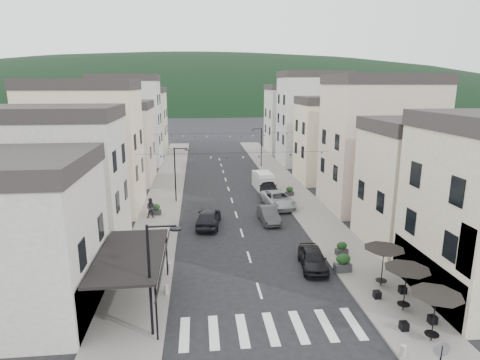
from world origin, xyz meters
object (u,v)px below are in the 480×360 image
at_px(parked_car_b, 269,215).
at_px(parked_car_c, 278,199).
at_px(parked_car_a, 313,258).
at_px(parked_car_e, 208,217).
at_px(pedestrian_a, 151,241).
at_px(delivery_van, 263,180).
at_px(pedestrian_b, 151,208).
at_px(parked_car_d, 267,186).

bearing_deg(parked_car_b, parked_car_c, 65.54).
bearing_deg(parked_car_a, parked_car_e, 132.70).
relative_size(parked_car_e, pedestrian_a, 3.16).
bearing_deg(parked_car_e, parked_car_c, -137.64).
xyz_separation_m(parked_car_e, delivery_van, (7.01, 12.62, 0.21)).
bearing_deg(parked_car_c, parked_car_b, -118.58).
height_order(parked_car_a, pedestrian_b, pedestrian_b).
bearing_deg(parked_car_c, pedestrian_b, -175.30).
bearing_deg(pedestrian_a, delivery_van, 23.84).
xyz_separation_m(parked_car_a, parked_car_b, (-1.38, 9.84, -0.01)).
height_order(parked_car_e, pedestrian_a, parked_car_e).
relative_size(parked_car_a, pedestrian_a, 2.67).
xyz_separation_m(parked_car_c, parked_car_d, (-0.14, 5.59, -0.04)).
distance_m(parked_car_a, pedestrian_a, 12.18).
bearing_deg(parked_car_e, parked_car_a, 134.27).
height_order(pedestrian_a, pedestrian_b, pedestrian_b).
height_order(parked_car_b, parked_car_c, parked_car_c).
relative_size(parked_car_e, delivery_van, 1.08).
distance_m(parked_car_e, pedestrian_b, 5.89).
distance_m(parked_car_a, parked_car_e, 11.61).
xyz_separation_m(pedestrian_a, pedestrian_b, (-0.80, 7.81, 0.19)).
bearing_deg(pedestrian_b, pedestrian_a, -83.03).
distance_m(delivery_van, pedestrian_b, 15.97).
relative_size(parked_car_b, parked_car_e, 0.85).
bearing_deg(parked_car_a, pedestrian_a, 166.81).
xyz_separation_m(parked_car_c, pedestrian_a, (-11.94, -10.52, 0.12)).
xyz_separation_m(parked_car_b, pedestrian_a, (-10.14, -5.90, 0.21)).
relative_size(parked_car_d, pedestrian_b, 2.64).
distance_m(delivery_van, pedestrian_a, 21.34).
xyz_separation_m(parked_car_a, pedestrian_b, (-12.32, 11.76, 0.38)).
bearing_deg(parked_car_a, delivery_van, 95.65).
distance_m(parked_car_b, parked_car_e, 5.63).
height_order(parked_car_a, delivery_van, delivery_van).
bearing_deg(parked_car_a, parked_car_b, 103.71).
bearing_deg(delivery_van, parked_car_b, -100.95).
xyz_separation_m(parked_car_b, parked_car_c, (1.80, 4.63, 0.08)).
height_order(parked_car_e, delivery_van, delivery_van).
distance_m(parked_car_e, delivery_van, 14.43).
height_order(parked_car_d, pedestrian_a, pedestrian_a).
height_order(parked_car_a, parked_car_e, parked_car_e).
relative_size(parked_car_a, parked_car_c, 0.75).
xyz_separation_m(parked_car_a, delivery_van, (0.02, 21.89, 0.34)).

